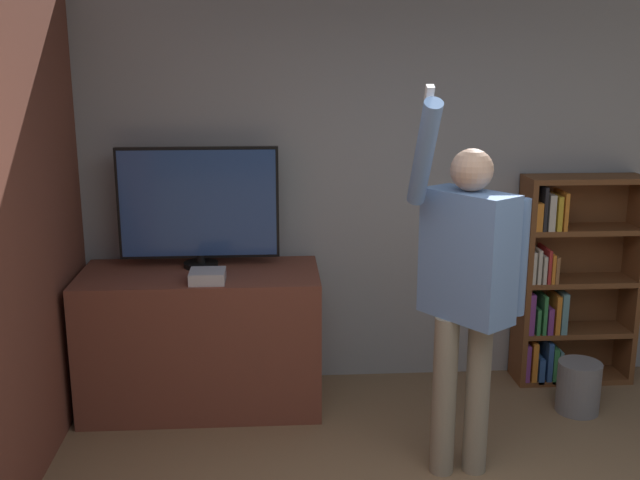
{
  "coord_description": "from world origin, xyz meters",
  "views": [
    {
      "loc": [
        -0.87,
        -2.22,
        2.21
      ],
      "look_at": [
        -0.6,
        1.82,
        1.21
      ],
      "focal_mm": 42.0,
      "sensor_mm": 36.0,
      "label": 1
    }
  ],
  "objects": [
    {
      "name": "bookshelf",
      "position": [
        1.13,
        2.54,
        0.69
      ],
      "size": [
        0.8,
        0.28,
        1.44
      ],
      "color": "brown",
      "rests_on": "ground_plane"
    },
    {
      "name": "person",
      "position": [
        0.12,
        1.39,
        1.08
      ],
      "size": [
        0.62,
        0.59,
        2.08
      ],
      "rotation": [
        0.0,
        0.0,
        -0.95
      ],
      "color": "gray",
      "rests_on": "ground_plane"
    },
    {
      "name": "game_console",
      "position": [
        -1.26,
        2.1,
        0.93
      ],
      "size": [
        0.21,
        0.2,
        0.07
      ],
      "color": "silver",
      "rests_on": "tv_ledge"
    },
    {
      "name": "wall_back",
      "position": [
        0.01,
        2.73,
        1.35
      ],
      "size": [
        6.24,
        0.09,
        2.7
      ],
      "color": "#9EA3A8",
      "rests_on": "ground_plane"
    },
    {
      "name": "television",
      "position": [
        -1.33,
        2.44,
        1.29
      ],
      "size": [
        1.01,
        0.22,
        0.77
      ],
      "color": "black",
      "rests_on": "tv_ledge"
    },
    {
      "name": "wall_side_brick",
      "position": [
        -2.15,
        1.35,
        1.35
      ],
      "size": [
        0.06,
        4.3,
        2.7
      ],
      "color": "brown",
      "rests_on": "ground_plane"
    },
    {
      "name": "tv_ledge",
      "position": [
        -1.33,
        2.31,
        0.45
      ],
      "size": [
        1.49,
        0.69,
        0.89
      ],
      "color": "brown",
      "rests_on": "ground_plane"
    },
    {
      "name": "waste_bin",
      "position": [
        1.06,
        2.04,
        0.17
      ],
      "size": [
        0.27,
        0.27,
        0.33
      ],
      "color": "gray",
      "rests_on": "ground_plane"
    }
  ]
}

